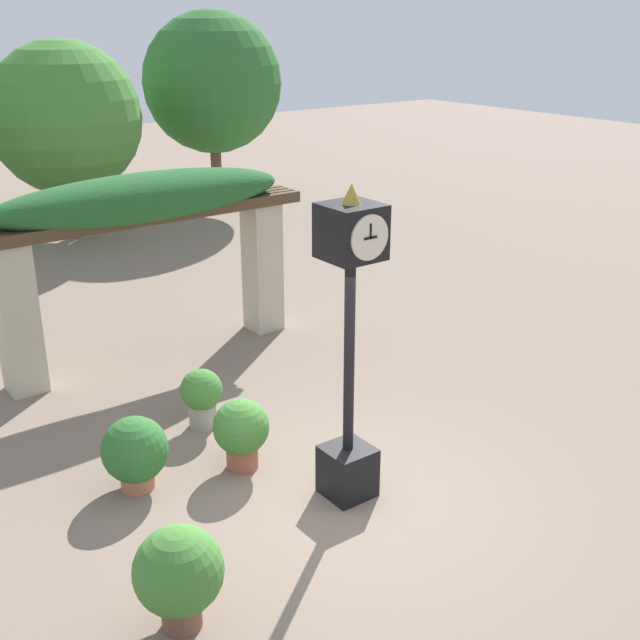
{
  "coord_description": "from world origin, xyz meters",
  "views": [
    {
      "loc": [
        -4.69,
        -5.71,
        4.93
      ],
      "look_at": [
        0.02,
        0.62,
        1.88
      ],
      "focal_mm": 45.0,
      "sensor_mm": 36.0,
      "label": 1
    }
  ],
  "objects_px": {
    "pedestal_clock": "(349,346)",
    "potted_plant_near_left": "(241,430)",
    "potted_plant_far_right": "(135,452)",
    "potted_plant_near_right": "(179,574)",
    "potted_plant_far_left": "(202,395)"
  },
  "relations": [
    {
      "from": "pedestal_clock",
      "to": "potted_plant_near_left",
      "type": "height_order",
      "value": "pedestal_clock"
    },
    {
      "from": "potted_plant_near_left",
      "to": "potted_plant_far_right",
      "type": "relative_size",
      "value": 1.0
    },
    {
      "from": "potted_plant_near_left",
      "to": "potted_plant_far_right",
      "type": "distance_m",
      "value": 1.2
    },
    {
      "from": "potted_plant_near_right",
      "to": "potted_plant_far_right",
      "type": "xyz_separation_m",
      "value": [
        0.61,
        2.21,
        -0.09
      ]
    },
    {
      "from": "potted_plant_near_left",
      "to": "potted_plant_far_left",
      "type": "xyz_separation_m",
      "value": [
        0.12,
        1.14,
        -0.04
      ]
    },
    {
      "from": "potted_plant_near_right",
      "to": "potted_plant_far_left",
      "type": "xyz_separation_m",
      "value": [
        1.87,
        3.03,
        -0.11
      ]
    },
    {
      "from": "pedestal_clock",
      "to": "potted_plant_near_right",
      "type": "distance_m",
      "value": 2.78
    },
    {
      "from": "potted_plant_near_right",
      "to": "pedestal_clock",
      "type": "bearing_deg",
      "value": 17.18
    },
    {
      "from": "potted_plant_near_left",
      "to": "pedestal_clock",
      "type": "bearing_deg",
      "value": -61.09
    },
    {
      "from": "pedestal_clock",
      "to": "potted_plant_near_left",
      "type": "relative_size",
      "value": 4.03
    },
    {
      "from": "pedestal_clock",
      "to": "potted_plant_far_left",
      "type": "bearing_deg",
      "value": 102.78
    },
    {
      "from": "potted_plant_near_left",
      "to": "potted_plant_far_left",
      "type": "bearing_deg",
      "value": 84.21
    },
    {
      "from": "pedestal_clock",
      "to": "potted_plant_near_right",
      "type": "height_order",
      "value": "pedestal_clock"
    },
    {
      "from": "pedestal_clock",
      "to": "potted_plant_far_right",
      "type": "relative_size",
      "value": 4.03
    },
    {
      "from": "potted_plant_far_right",
      "to": "pedestal_clock",
      "type": "bearing_deg",
      "value": -39.45
    }
  ]
}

